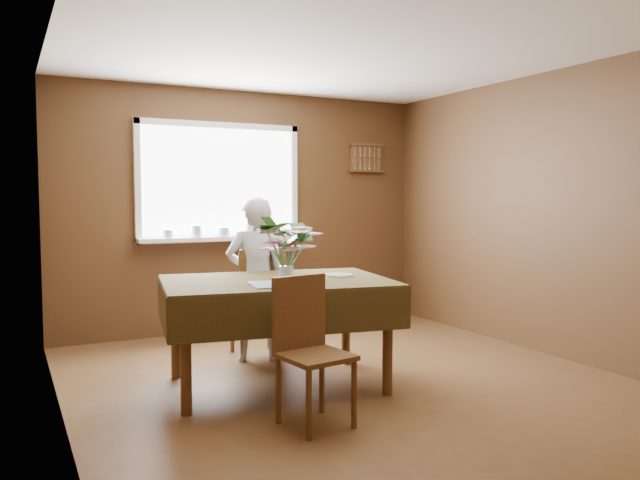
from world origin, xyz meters
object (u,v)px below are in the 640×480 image
dining_table (277,293)px  chair_near (308,343)px  flower_bouquet (286,244)px  seated_woman (256,280)px  chair_far (259,298)px

dining_table → chair_near: 0.81m
chair_near → flower_bouquet: bearing=71.1°
seated_woman → chair_near: bearing=100.1°
chair_far → chair_near: chair_far is taller
chair_near → seated_woman: size_ratio=0.65×
seated_woman → flower_bouquet: 1.04m
chair_far → seated_woman: size_ratio=0.68×
chair_near → flower_bouquet: size_ratio=1.84×
chair_far → flower_bouquet: flower_bouquet is taller
chair_far → chair_near: (-0.31, -1.61, -0.02)m
flower_bouquet → chair_near: bearing=-100.2°
chair_near → seated_woman: bearing=72.1°
dining_table → flower_bouquet: flower_bouquet is taller
dining_table → chair_far: 0.88m
dining_table → flower_bouquet: size_ratio=3.66×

